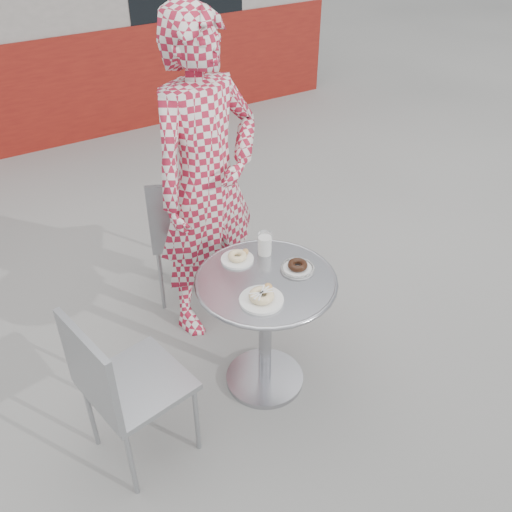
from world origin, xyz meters
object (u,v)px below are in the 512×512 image
chair_far (187,255)px  plate_checker (297,267)px  chair_left (140,411)px  milk_cup (265,245)px  bistro_table (266,306)px  seated_person (207,184)px  plate_far (238,257)px  plate_near (262,297)px

chair_far → plate_checker: size_ratio=5.22×
chair_left → milk_cup: 0.99m
chair_left → bistro_table: bearing=-95.7°
seated_person → bistro_table: bearing=-104.3°
plate_far → plate_near: bearing=-100.9°
bistro_table → milk_cup: 0.31m
chair_far → plate_near: size_ratio=4.33×
plate_near → milk_cup: (0.21, 0.30, 0.03)m
chair_far → milk_cup: bearing=118.3°
plate_far → plate_checker: bearing=-46.5°
chair_far → plate_far: bearing=107.2°
chair_left → plate_checker: 1.00m
plate_checker → chair_far: bearing=100.2°
milk_cup → bistro_table: bearing=-120.6°
plate_checker → milk_cup: size_ratio=1.42×
chair_left → milk_cup: bearing=-84.2°
seated_person → milk_cup: bearing=-91.4°
bistro_table → plate_far: size_ratio=4.27×
chair_far → milk_cup: (0.10, -0.75, 0.48)m
plate_far → plate_near: size_ratio=0.80×
bistro_table → plate_checker: (0.17, -0.01, 0.18)m
milk_cup → chair_far: bearing=98.0°
seated_person → plate_far: (-0.06, -0.42, -0.20)m
chair_far → plate_checker: 1.05m
plate_near → milk_cup: size_ratio=1.71×
seated_person → plate_checker: size_ratio=10.84×
chair_far → bistro_table: bearing=110.1°
chair_far → plate_far: size_ratio=5.38×
plate_near → bistro_table: bearing=51.0°
plate_far → bistro_table: bearing=-80.1°
seated_person → chair_left: bearing=-149.3°
plate_near → plate_checker: (0.27, 0.11, -0.01)m
bistro_table → chair_far: bearing=89.8°
plate_far → plate_checker: (0.21, -0.22, -0.00)m
plate_far → plate_checker: size_ratio=0.97×
bistro_table → chair_far: 0.96m
bistro_table → seated_person: seated_person is taller
bistro_table → plate_near: size_ratio=3.44×
seated_person → plate_far: bearing=-110.0°
plate_checker → plate_near: bearing=-158.2°
plate_near → plate_checker: bearing=21.8°
bistro_table → chair_left: (-0.72, -0.06, -0.26)m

